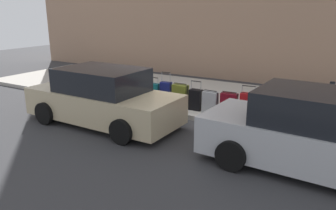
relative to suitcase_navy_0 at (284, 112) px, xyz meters
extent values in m
plane|color=#333335|center=(3.66, 0.52, -0.52)|extent=(40.00, 40.00, 0.00)
cube|color=#ADA89E|center=(3.66, -1.98, -0.45)|extent=(18.00, 5.00, 0.14)
cube|color=navy|center=(0.00, 0.00, 0.00)|extent=(0.41, 0.28, 0.77)
cube|color=black|center=(0.00, 0.00, 0.00)|extent=(0.41, 0.08, 0.78)
cylinder|color=gray|center=(-0.17, -0.01, 0.50)|extent=(0.02, 0.02, 0.24)
cylinder|color=gray|center=(0.17, 0.01, 0.50)|extent=(0.02, 0.02, 0.24)
cylinder|color=black|center=(0.00, 0.00, 0.62)|extent=(0.34, 0.05, 0.02)
cylinder|color=black|center=(-0.17, -0.02, -0.36)|extent=(0.05, 0.02, 0.04)
cylinder|color=black|center=(0.17, 0.02, -0.36)|extent=(0.05, 0.02, 0.04)
cube|color=#0F606B|center=(0.50, 0.00, -0.08)|extent=(0.42, 0.26, 0.62)
cube|color=black|center=(0.50, 0.00, -0.08)|extent=(0.43, 0.05, 0.63)
cylinder|color=gray|center=(0.32, 0.01, 0.35)|extent=(0.02, 0.02, 0.24)
cylinder|color=gray|center=(0.68, 0.00, 0.35)|extent=(0.02, 0.02, 0.24)
cylinder|color=black|center=(0.50, 0.00, 0.47)|extent=(0.36, 0.03, 0.02)
cylinder|color=black|center=(0.32, 0.01, -0.36)|extent=(0.04, 0.02, 0.04)
cylinder|color=black|center=(0.69, 0.00, -0.36)|extent=(0.04, 0.02, 0.04)
cube|color=red|center=(1.02, -0.07, -0.01)|extent=(0.46, 0.27, 0.75)
cube|color=black|center=(1.02, -0.07, -0.01)|extent=(0.45, 0.08, 0.76)
cylinder|color=gray|center=(0.84, -0.08, 0.46)|extent=(0.02, 0.02, 0.21)
cylinder|color=gray|center=(1.21, -0.05, 0.46)|extent=(0.02, 0.02, 0.21)
cylinder|color=black|center=(1.02, -0.07, 0.57)|extent=(0.38, 0.06, 0.02)
cylinder|color=black|center=(0.83, -0.08, -0.36)|extent=(0.05, 0.02, 0.04)
cylinder|color=black|center=(1.22, -0.05, -0.36)|extent=(0.05, 0.02, 0.04)
cube|color=maroon|center=(1.58, -0.05, -0.05)|extent=(0.49, 0.26, 0.67)
cube|color=black|center=(1.58, -0.05, -0.05)|extent=(0.49, 0.06, 0.69)
cylinder|color=gray|center=(1.37, -0.06, 0.31)|extent=(0.02, 0.02, 0.04)
cylinder|color=gray|center=(1.79, -0.04, 0.31)|extent=(0.02, 0.02, 0.04)
cylinder|color=black|center=(1.58, -0.05, 0.33)|extent=(0.42, 0.04, 0.02)
cylinder|color=black|center=(1.36, -0.06, -0.36)|extent=(0.04, 0.02, 0.04)
cylinder|color=black|center=(1.80, -0.04, -0.36)|extent=(0.04, 0.02, 0.04)
cube|color=#9EA0A8|center=(2.15, 0.01, -0.06)|extent=(0.48, 0.24, 0.66)
cube|color=black|center=(2.15, 0.01, -0.06)|extent=(0.48, 0.06, 0.67)
cylinder|color=gray|center=(1.95, 0.02, 0.29)|extent=(0.02, 0.02, 0.04)
cylinder|color=gray|center=(2.35, 0.00, 0.29)|extent=(0.02, 0.02, 0.04)
cylinder|color=black|center=(2.15, 0.01, 0.31)|extent=(0.41, 0.05, 0.02)
cylinder|color=black|center=(1.94, 0.02, -0.36)|extent=(0.05, 0.02, 0.04)
cylinder|color=black|center=(2.36, 0.00, -0.36)|extent=(0.05, 0.02, 0.04)
cube|color=black|center=(2.67, -0.08, -0.06)|extent=(0.39, 0.26, 0.65)
cube|color=black|center=(2.67, -0.08, -0.06)|extent=(0.40, 0.05, 0.66)
cylinder|color=gray|center=(2.51, -0.08, 0.39)|extent=(0.02, 0.02, 0.26)
cylinder|color=gray|center=(2.84, -0.08, 0.39)|extent=(0.02, 0.02, 0.26)
cylinder|color=black|center=(2.67, -0.08, 0.52)|extent=(0.33, 0.03, 0.02)
cylinder|color=black|center=(2.51, -0.08, -0.36)|extent=(0.04, 0.02, 0.04)
cylinder|color=black|center=(2.84, -0.08, -0.36)|extent=(0.04, 0.02, 0.04)
cube|color=#59601E|center=(3.21, -0.07, -0.02)|extent=(0.51, 0.25, 0.74)
cube|color=black|center=(3.21, -0.07, -0.02)|extent=(0.51, 0.06, 0.75)
cylinder|color=gray|center=(2.99, -0.06, 0.37)|extent=(0.02, 0.02, 0.04)
cylinder|color=gray|center=(3.43, -0.07, 0.37)|extent=(0.02, 0.02, 0.04)
cylinder|color=black|center=(3.21, -0.07, 0.39)|extent=(0.44, 0.04, 0.02)
cylinder|color=black|center=(2.99, -0.06, -0.36)|extent=(0.04, 0.02, 0.04)
cylinder|color=black|center=(3.44, -0.07, -0.36)|extent=(0.04, 0.02, 0.04)
cube|color=navy|center=(3.74, -0.06, 0.00)|extent=(0.37, 0.25, 0.77)
cube|color=black|center=(3.74, -0.06, 0.00)|extent=(0.36, 0.07, 0.78)
cylinder|color=gray|center=(3.59, -0.07, 0.54)|extent=(0.02, 0.02, 0.32)
cylinder|color=gray|center=(3.88, -0.04, 0.54)|extent=(0.02, 0.02, 0.32)
cylinder|color=black|center=(3.74, -0.06, 0.70)|extent=(0.29, 0.05, 0.02)
cylinder|color=black|center=(3.59, -0.07, -0.36)|extent=(0.05, 0.02, 0.04)
cylinder|color=black|center=(3.89, -0.04, -0.36)|extent=(0.05, 0.02, 0.04)
cube|color=#0F606B|center=(4.20, -0.06, -0.05)|extent=(0.40, 0.22, 0.67)
cube|color=black|center=(4.20, -0.06, -0.05)|extent=(0.39, 0.06, 0.68)
cylinder|color=gray|center=(4.04, -0.05, 0.38)|extent=(0.02, 0.02, 0.20)
cylinder|color=gray|center=(4.36, -0.07, 0.38)|extent=(0.02, 0.02, 0.20)
cylinder|color=black|center=(4.20, -0.06, 0.48)|extent=(0.33, 0.04, 0.02)
cylinder|color=black|center=(4.03, -0.05, -0.36)|extent=(0.05, 0.02, 0.04)
cylinder|color=black|center=(4.37, -0.08, -0.36)|extent=(0.05, 0.02, 0.04)
cube|color=red|center=(4.69, -0.05, -0.04)|extent=(0.40, 0.27, 0.69)
cube|color=black|center=(4.69, -0.05, -0.04)|extent=(0.40, 0.06, 0.70)
cylinder|color=gray|center=(4.52, -0.04, 0.42)|extent=(0.02, 0.02, 0.24)
cylinder|color=gray|center=(4.85, -0.05, 0.42)|extent=(0.02, 0.02, 0.24)
cylinder|color=black|center=(4.69, -0.05, 0.54)|extent=(0.33, 0.04, 0.02)
cylinder|color=black|center=(4.51, -0.04, -0.36)|extent=(0.04, 0.02, 0.04)
cylinder|color=black|center=(4.86, -0.05, -0.36)|extent=(0.04, 0.02, 0.04)
cylinder|color=red|center=(5.38, -0.01, -0.05)|extent=(0.20, 0.20, 0.67)
sphere|color=red|center=(5.38, -0.01, 0.33)|extent=(0.21, 0.21, 0.21)
cylinder|color=red|center=(5.53, -0.01, -0.02)|extent=(0.09, 0.10, 0.09)
cylinder|color=red|center=(5.23, -0.01, -0.02)|extent=(0.09, 0.10, 0.09)
cylinder|color=#333338|center=(5.89, 0.14, -0.05)|extent=(0.11, 0.11, 0.67)
cylinder|color=slate|center=(-1.04, -0.26, 0.14)|extent=(0.05, 0.05, 1.05)
cube|color=#1E2328|center=(-1.04, -0.26, 0.78)|extent=(0.12, 0.09, 0.22)
cube|color=#B2B5BA|center=(-1.05, 2.07, 0.05)|extent=(4.65, 2.06, 0.81)
cube|color=black|center=(-1.05, 2.07, 0.79)|extent=(2.45, 1.81, 0.66)
cylinder|color=black|center=(0.41, 2.93, -0.20)|extent=(0.65, 0.25, 0.64)
cylinder|color=black|center=(0.32, 1.07, -0.20)|extent=(0.65, 0.25, 0.64)
cube|color=tan|center=(4.54, 2.07, 0.04)|extent=(4.52, 1.84, 0.78)
cube|color=black|center=(4.54, 2.07, 0.76)|extent=(2.36, 1.67, 0.64)
cylinder|color=black|center=(5.94, 2.94, -0.20)|extent=(0.64, 0.23, 0.64)
cylinder|color=black|center=(5.92, 1.15, -0.20)|extent=(0.64, 0.23, 0.64)
cylinder|color=black|center=(3.16, 2.99, -0.20)|extent=(0.64, 0.23, 0.64)
cylinder|color=black|center=(3.13, 1.19, -0.20)|extent=(0.64, 0.23, 0.64)
camera|label=1|loc=(-1.60, 8.81, 2.63)|focal=35.15mm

